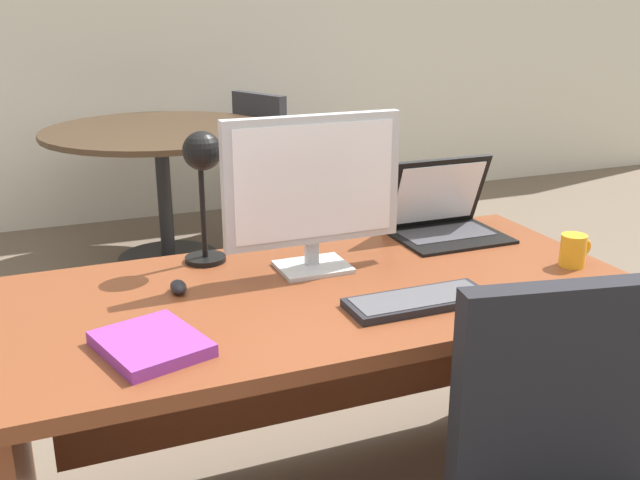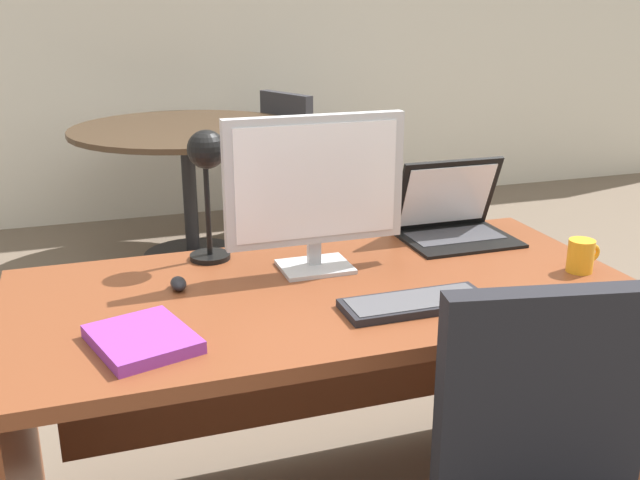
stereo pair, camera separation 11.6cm
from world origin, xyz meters
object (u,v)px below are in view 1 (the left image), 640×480
Objects in this scene: laptop at (442,211)px; meeting_table at (162,162)px; desk_lamp at (203,169)px; meeting_chair_near at (278,176)px; book at (151,344)px; desk at (319,347)px; monitor at (313,185)px; coffee_mug at (574,250)px; keyboard at (419,301)px; mouse at (178,287)px.

laptop reaches higher than meeting_table.
meeting_chair_near is (1.04, 2.42, -0.65)m from desk_lamp.
laptop reaches higher than book.
desk_lamp is (-0.25, 0.24, 0.49)m from desk.
meeting_table is at bearing 91.01° from monitor.
desk_lamp is at bearing 179.67° from laptop.
meeting_chair_near is (0.06, 2.83, -0.41)m from coffee_mug.
meeting_table is at bearing 105.02° from laptop.
meeting_table is (0.23, 2.05, -0.41)m from desk_lamp.
desk is 0.46m from monitor.
desk is 0.37m from keyboard.
desk_lamp reaches higher than coffee_mug.
meeting_table reaches higher than mouse.
coffee_mug is at bearing -73.14° from meeting_table.
coffee_mug reaches higher than desk.
mouse is at bearing -99.02° from meeting_table.
desk_lamp is (-0.27, 0.15, 0.04)m from monitor.
book is at bearing -176.27° from coffee_mug.
laptop is (0.51, 0.15, -0.17)m from monitor.
meeting_table is at bearing 90.52° from desk.
mouse is (-0.55, 0.31, 0.01)m from keyboard.
mouse reaches higher than desk.
laptop is at bearing 25.27° from book.
coffee_mug is (0.19, -0.41, -0.03)m from laptop.
keyboard is 0.56m from coffee_mug.
coffee_mug is (0.55, 0.08, 0.04)m from keyboard.
mouse is 0.19× the size of desk_lamp.
coffee_mug is at bearing -11.55° from mouse.
monitor is 0.56× the size of meeting_chair_near.
book is (-0.67, 0.00, 0.00)m from keyboard.
laptop is at bearing 24.33° from desk.
meeting_table is (-0.02, 2.30, 0.07)m from desk.
monitor reaches higher than keyboard.
desk_lamp reaches higher than meeting_table.
desk is 0.44m from mouse.
book reaches higher than desk.
desk is at bearing -8.95° from mouse.
meeting_chair_near is at bearing 88.77° from coffee_mug.
monitor is at bearing 114.62° from keyboard.
mouse is at bearing -123.48° from desk_lamp.
laptop reaches higher than meeting_chair_near.
desk_lamp is 2.71m from meeting_chair_near.
monitor reaches higher than meeting_table.
monitor is 0.31m from desk_lamp.
desk_lamp reaches higher than desk.
desk is 16.64× the size of coffee_mug.
book is at bearing -153.74° from desk.
book is (-1.03, -0.49, -0.06)m from laptop.
book is at bearing -116.55° from desk_lamp.
book is 3.20m from meeting_chair_near.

